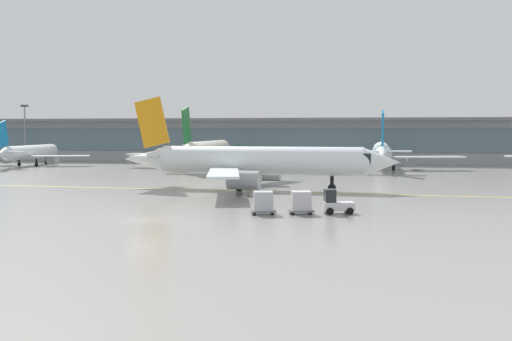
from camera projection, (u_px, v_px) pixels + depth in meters
ground_plane at (144, 220)px, 50.12m from camera, size 400.00×400.00×0.00m
taxiway_centreline_stripe at (257, 191)px, 73.13m from camera, size 109.92×4.87×0.01m
terminal_concourse at (296, 140)px, 138.02m from camera, size 186.34×11.00×9.60m
gate_airplane_0 at (30, 152)px, 124.96m from camera, size 24.66×26.63×8.82m
gate_airplane_1 at (207, 150)px, 116.52m from camera, size 30.87×33.13×11.00m
gate_airplane_2 at (382, 152)px, 113.38m from camera, size 29.11×31.22×10.36m
taxiing_regional_jet at (257, 162)px, 74.97m from camera, size 33.87×31.51×11.23m
baggage_tug at (336, 203)px, 53.79m from camera, size 2.87×2.15×2.10m
cargo_dolly_lead at (301, 202)px, 53.61m from camera, size 2.44×2.08×1.94m
cargo_dolly_trailing at (263, 202)px, 53.42m from camera, size 2.44×2.08×1.94m
apron_light_mast_0 at (25, 130)px, 143.16m from camera, size 1.80×0.36×12.77m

